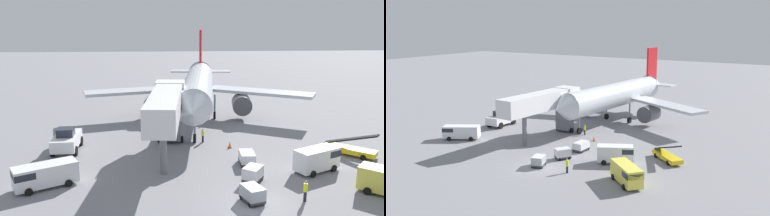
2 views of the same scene
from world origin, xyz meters
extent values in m
plane|color=gray|center=(0.00, 0.00, 0.00)|extent=(300.00, 300.00, 0.00)
cylinder|color=silver|center=(-2.74, 26.97, 5.08)|extent=(7.29, 26.47, 4.37)
cone|color=silver|center=(-4.38, 12.44, 5.08)|extent=(4.61, 3.56, 4.28)
cone|color=silver|center=(-0.99, 42.35, 5.41)|extent=(4.67, 5.25, 4.15)
cube|color=red|center=(-1.13, 41.15, 9.46)|extent=(0.78, 3.80, 7.00)
cube|color=silver|center=(1.44, 40.51, 5.63)|extent=(5.52, 3.33, 0.24)
cube|color=silver|center=(-3.77, 41.11, 5.63)|extent=(5.52, 3.33, 0.24)
cube|color=silver|center=(6.75, 28.21, 4.10)|extent=(15.82, 10.93, 0.44)
cube|color=silver|center=(-11.70, 30.30, 4.10)|extent=(16.37, 7.91, 0.44)
cylinder|color=#4C4C51|center=(3.95, 27.61, 2.38)|extent=(3.26, 4.01, 2.86)
cylinder|color=#4C4C51|center=(-9.11, 29.10, 2.38)|extent=(3.26, 4.01, 2.86)
cylinder|color=gray|center=(-3.89, 16.84, 2.16)|extent=(0.28, 0.28, 3.22)
cylinder|color=black|center=(-3.89, 16.84, 0.55)|extent=(0.47, 1.13, 1.10)
cylinder|color=gray|center=(-0.06, 28.24, 2.16)|extent=(0.28, 0.28, 3.22)
cylinder|color=black|center=(-0.06, 28.24, 0.55)|extent=(0.47, 1.13, 1.10)
cylinder|color=gray|center=(-5.06, 28.81, 2.16)|extent=(0.28, 0.28, 3.22)
cylinder|color=black|center=(-5.06, 28.81, 0.55)|extent=(0.47, 1.13, 1.10)
cube|color=silver|center=(-7.42, 9.96, 6.13)|extent=(4.10, 14.42, 2.70)
cube|color=red|center=(-8.94, 10.08, 6.13)|extent=(0.97, 11.92, 0.44)
cube|color=silver|center=(-6.82, 17.65, 6.13)|extent=(3.66, 3.06, 2.84)
cube|color=#232833|center=(-6.72, 18.95, 6.38)|extent=(3.31, 0.50, 0.90)
cube|color=slate|center=(-6.87, 17.05, 2.59)|extent=(2.68, 1.99, 4.38)
cylinder|color=black|center=(-8.29, 17.16, 0.40)|extent=(0.36, 0.82, 0.80)
cylinder|color=black|center=(-5.45, 16.94, 0.40)|extent=(0.36, 0.82, 0.80)
cylinder|color=slate|center=(-7.64, 7.12, 2.39)|extent=(0.70, 0.70, 4.78)
cube|color=white|center=(-18.84, 14.72, 1.21)|extent=(2.87, 5.78, 1.32)
cube|color=#232833|center=(-18.83, 14.44, 2.32)|extent=(1.91, 1.88, 0.90)
cylinder|color=black|center=(-17.52, 12.94, 0.55)|extent=(0.45, 1.12, 1.10)
cylinder|color=black|center=(-20.00, 12.83, 0.55)|extent=(0.45, 1.12, 1.10)
cylinder|color=black|center=(-17.68, 16.62, 0.55)|extent=(0.45, 1.12, 1.10)
cylinder|color=black|center=(-20.16, 16.51, 0.55)|extent=(0.45, 1.12, 1.10)
cube|color=yellow|center=(13.20, 11.27, 0.57)|extent=(5.34, 4.97, 0.55)
cube|color=black|center=(13.20, 11.27, 1.86)|extent=(4.86, 4.41, 1.96)
cylinder|color=black|center=(15.00, 10.79, 0.30)|extent=(0.60, 0.56, 0.60)
cylinder|color=black|center=(13.93, 9.55, 0.30)|extent=(0.60, 0.56, 0.60)
cylinder|color=black|center=(12.48, 12.99, 0.30)|extent=(0.60, 0.56, 0.60)
cylinder|color=black|center=(11.40, 11.76, 0.30)|extent=(0.60, 0.56, 0.60)
cylinder|color=black|center=(11.41, 2.63, 0.34)|extent=(0.74, 0.71, 0.68)
cylinder|color=black|center=(10.17, 1.27, 0.34)|extent=(0.74, 0.71, 0.68)
cube|color=white|center=(-18.29, 4.63, 1.24)|extent=(5.83, 4.50, 1.89)
cube|color=#1E232D|center=(-19.93, 3.69, 1.65)|extent=(2.56, 2.66, 0.61)
cylinder|color=black|center=(-19.31, 2.94, 0.34)|extent=(0.77, 0.65, 0.68)
cylinder|color=black|center=(-20.26, 4.62, 0.34)|extent=(0.77, 0.65, 0.68)
cylinder|color=black|center=(-16.31, 4.64, 0.34)|extent=(0.77, 0.65, 0.68)
cylinder|color=black|center=(-17.27, 6.32, 0.34)|extent=(0.77, 0.65, 0.68)
cube|color=white|center=(7.65, 6.77, 1.34)|extent=(5.08, 3.82, 2.09)
cube|color=#1E232D|center=(9.09, 7.50, 1.80)|extent=(2.22, 2.40, 0.67)
cylinder|color=black|center=(8.55, 8.24, 0.34)|extent=(0.76, 0.61, 0.68)
cylinder|color=black|center=(9.37, 6.62, 0.34)|extent=(0.76, 0.61, 0.68)
cylinder|color=black|center=(5.93, 6.92, 0.34)|extent=(0.76, 0.61, 0.68)
cylinder|color=black|center=(6.74, 5.30, 0.34)|extent=(0.76, 0.61, 0.68)
cube|color=#38383D|center=(-0.19, 0.48, 0.29)|extent=(2.00, 2.39, 0.22)
cube|color=#999EA5|center=(-0.19, 0.48, 0.90)|extent=(2.00, 2.39, 1.01)
cylinder|color=black|center=(-1.04, 0.94, 0.18)|extent=(0.23, 0.38, 0.36)
cylinder|color=black|center=(0.21, 1.36, 0.18)|extent=(0.23, 0.38, 0.36)
cylinder|color=black|center=(-0.58, -0.41, 0.18)|extent=(0.23, 0.38, 0.36)
cylinder|color=black|center=(0.66, 0.01, 0.18)|extent=(0.23, 0.38, 0.36)
cube|color=#38383D|center=(1.07, 9.09, 0.29)|extent=(1.56, 2.51, 0.22)
cube|color=silver|center=(1.07, 9.09, 0.87)|extent=(1.56, 2.51, 0.93)
cylinder|color=black|center=(0.43, 9.97, 0.18)|extent=(0.13, 0.36, 0.36)
cylinder|color=black|center=(1.78, 9.92, 0.18)|extent=(0.13, 0.36, 0.36)
cylinder|color=black|center=(0.36, 8.25, 0.18)|extent=(0.13, 0.36, 0.36)
cylinder|color=black|center=(1.72, 8.20, 0.18)|extent=(0.13, 0.36, 0.36)
cube|color=#38383D|center=(0.75, 4.67, 0.29)|extent=(2.32, 2.47, 0.22)
cube|color=silver|center=(0.75, 4.67, 0.94)|extent=(2.32, 2.47, 1.07)
cylinder|color=black|center=(0.61, 5.63, 0.18)|extent=(0.30, 0.36, 0.36)
cylinder|color=black|center=(1.69, 4.88, 0.18)|extent=(0.30, 0.36, 0.36)
cylinder|color=black|center=(-0.19, 4.47, 0.18)|extent=(0.30, 0.36, 0.36)
cylinder|color=black|center=(0.89, 3.72, 0.18)|extent=(0.30, 0.36, 0.36)
cylinder|color=#1E2333|center=(-2.87, 16.86, 0.41)|extent=(0.32, 0.32, 0.83)
cylinder|color=#D8EA19|center=(-2.87, 16.86, 1.15)|extent=(0.42, 0.42, 0.65)
sphere|color=tan|center=(-2.87, 16.86, 1.61)|extent=(0.22, 0.22, 0.22)
cylinder|color=#1E2333|center=(4.25, 0.33, 0.44)|extent=(0.32, 0.32, 0.89)
cylinder|color=#D8EA19|center=(4.25, 0.33, 1.24)|extent=(0.43, 0.43, 0.70)
sphere|color=tan|center=(4.25, 0.33, 1.73)|extent=(0.24, 0.24, 0.24)
cube|color=black|center=(0.14, 14.56, 0.01)|extent=(0.49, 0.49, 0.03)
cone|color=orange|center=(0.14, 14.56, 0.39)|extent=(0.42, 0.42, 0.72)
camera|label=1|loc=(-7.14, -29.47, 15.10)|focal=36.82mm
camera|label=2|loc=(31.68, -42.50, 18.68)|focal=40.53mm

